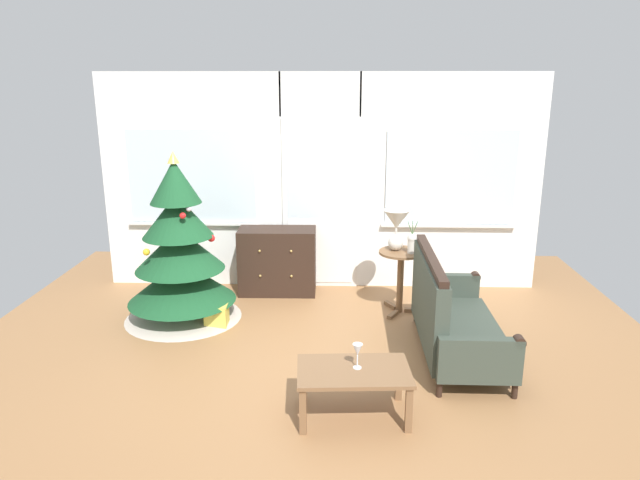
% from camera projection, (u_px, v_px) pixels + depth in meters
% --- Properties ---
extents(ground_plane, '(6.76, 6.76, 0.00)m').
position_uv_depth(ground_plane, '(312.00, 363.00, 5.18)').
color(ground_plane, '#996B42').
extents(back_wall_with_door, '(5.20, 0.14, 2.55)m').
position_uv_depth(back_wall_with_door, '(320.00, 183.00, 6.84)').
color(back_wall_with_door, white).
rests_on(back_wall_with_door, ground).
extents(christmas_tree, '(1.23, 1.23, 1.78)m').
position_uv_depth(christmas_tree, '(180.00, 258.00, 6.00)').
color(christmas_tree, '#4C331E').
rests_on(christmas_tree, ground).
extents(dresser_cabinet, '(0.91, 0.45, 0.78)m').
position_uv_depth(dresser_cabinet, '(277.00, 261.00, 6.82)').
color(dresser_cabinet, black).
rests_on(dresser_cabinet, ground).
extents(settee_sofa, '(0.73, 1.63, 0.96)m').
position_uv_depth(settee_sofa, '(449.00, 316.00, 5.26)').
color(settee_sofa, black).
rests_on(settee_sofa, ground).
extents(side_table, '(0.50, 0.48, 0.69)m').
position_uv_depth(side_table, '(401.00, 269.00, 6.20)').
color(side_table, brown).
rests_on(side_table, ground).
extents(table_lamp, '(0.28, 0.28, 0.44)m').
position_uv_depth(table_lamp, '(396.00, 225.00, 6.11)').
color(table_lamp, silver).
rests_on(table_lamp, side_table).
extents(flower_vase, '(0.11, 0.10, 0.35)m').
position_uv_depth(flower_vase, '(412.00, 242.00, 6.06)').
color(flower_vase, beige).
rests_on(flower_vase, side_table).
extents(coffee_table, '(0.87, 0.57, 0.39)m').
position_uv_depth(coffee_table, '(354.00, 376.00, 4.29)').
color(coffee_table, brown).
rests_on(coffee_table, ground).
extents(wine_glass, '(0.08, 0.08, 0.20)m').
position_uv_depth(wine_glass, '(358.00, 351.00, 4.26)').
color(wine_glass, silver).
rests_on(wine_glass, coffee_table).
extents(gift_box, '(0.23, 0.20, 0.23)m').
position_uv_depth(gift_box, '(217.00, 315.00, 5.96)').
color(gift_box, '#D8C64C').
rests_on(gift_box, ground).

